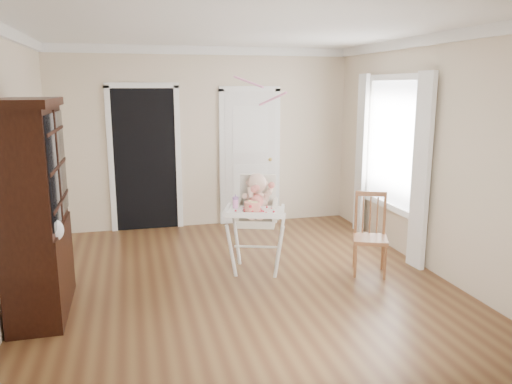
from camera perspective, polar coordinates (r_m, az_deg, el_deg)
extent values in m
plane|color=#51311B|center=(5.57, -1.71, -10.44)|extent=(5.00, 5.00, 0.00)
plane|color=white|center=(5.18, -1.90, 18.34)|extent=(5.00, 5.00, 0.00)
plane|color=beige|center=(7.65, -5.87, 6.11)|extent=(4.50, 0.00, 4.50)
plane|color=beige|center=(5.22, -26.72, 2.14)|extent=(0.00, 5.00, 5.00)
plane|color=beige|center=(6.10, 19.37, 4.00)|extent=(0.00, 5.00, 5.00)
cube|color=black|center=(7.60, -12.55, 3.56)|extent=(0.90, 0.03, 2.10)
cube|color=white|center=(7.59, -16.25, 3.37)|extent=(0.08, 0.05, 2.18)
cube|color=white|center=(7.62, -8.86, 3.73)|extent=(0.08, 0.05, 2.18)
cube|color=white|center=(7.51, -12.93, 11.80)|extent=(1.06, 0.05, 0.08)
cube|color=white|center=(7.80, -0.69, 3.88)|extent=(0.80, 0.05, 2.05)
cube|color=white|center=(7.71, -3.88, 3.76)|extent=(0.08, 0.05, 2.13)
cube|color=white|center=(7.92, 2.41, 3.99)|extent=(0.08, 0.05, 2.13)
sphere|color=gold|center=(7.85, 1.65, 3.74)|extent=(0.06, 0.06, 0.06)
cube|color=white|center=(6.76, 15.53, 5.39)|extent=(0.02, 1.20, 1.60)
cube|color=white|center=(6.71, 15.79, 12.52)|extent=(0.06, 1.36, 0.08)
cube|color=white|center=(6.09, 18.35, 2.15)|extent=(0.08, 0.28, 2.30)
cube|color=white|center=(7.44, 11.92, 4.19)|extent=(0.08, 0.28, 2.30)
cylinder|color=white|center=(5.65, -2.83, -6.85)|extent=(0.17, 0.11, 0.66)
cylinder|color=white|center=(5.60, 2.61, -7.00)|extent=(0.11, 0.17, 0.66)
cylinder|color=white|center=(6.11, -2.23, -5.38)|extent=(0.11, 0.17, 0.66)
cylinder|color=white|center=(6.07, 2.78, -5.50)|extent=(0.17, 0.11, 0.66)
cylinder|color=white|center=(5.79, 0.04, -6.28)|extent=(0.49, 0.19, 0.03)
cube|color=silver|center=(5.76, 0.08, -3.28)|extent=(0.53, 0.51, 0.09)
cube|color=silver|center=(5.75, -2.01, -1.96)|extent=(0.16, 0.37, 0.20)
cube|color=silver|center=(5.72, 2.18, -2.04)|extent=(0.16, 0.37, 0.20)
cube|color=silver|center=(5.88, 0.23, -0.30)|extent=(0.42, 0.20, 0.49)
cube|color=white|center=(5.46, -0.14, -2.28)|extent=(0.73, 0.62, 0.03)
cube|color=white|center=(5.25, -0.34, -2.62)|extent=(0.60, 0.23, 0.04)
ellipsoid|color=beige|center=(5.75, 0.11, -1.53)|extent=(0.31, 0.28, 0.32)
sphere|color=beige|center=(5.69, 0.11, 1.04)|extent=(0.28, 0.28, 0.22)
sphere|color=red|center=(5.67, 0.05, -1.02)|extent=(0.16, 0.16, 0.16)
sphere|color=red|center=(5.62, -0.25, 0.33)|extent=(0.08, 0.08, 0.08)
sphere|color=red|center=(5.60, 1.79, 0.78)|extent=(0.08, 0.08, 0.08)
cylinder|color=silver|center=(5.43, -0.42, -2.15)|extent=(0.23, 0.23, 0.01)
cylinder|color=#C82341|center=(5.42, -0.42, -1.63)|extent=(0.18, 0.18, 0.10)
cylinder|color=#F2E08C|center=(5.38, -0.21, -1.24)|extent=(0.08, 0.08, 0.02)
cylinder|color=#F394D7|center=(5.56, -2.35, -1.33)|extent=(0.06, 0.06, 0.10)
cylinder|color=#915DA3|center=(5.54, -2.36, -0.70)|extent=(0.07, 0.07, 0.03)
cone|color=#915DA3|center=(5.54, -2.36, -0.38)|extent=(0.02, 0.02, 0.04)
cube|color=black|center=(5.21, -23.37, -8.15)|extent=(0.47, 1.12, 0.84)
cube|color=black|center=(4.97, -24.31, 2.58)|extent=(0.43, 1.12, 1.12)
cube|color=black|center=(4.66, -22.17, 2.20)|extent=(0.02, 0.49, 0.98)
cube|color=black|center=(5.21, -21.36, 3.21)|extent=(0.02, 0.49, 0.98)
cube|color=black|center=(4.92, -24.90, 9.26)|extent=(0.51, 1.20, 0.07)
ellipsoid|color=white|center=(4.73, -22.20, -4.08)|extent=(0.19, 0.15, 0.21)
cube|color=brown|center=(5.89, 12.91, -5.30)|extent=(0.50, 0.50, 0.05)
cylinder|color=brown|center=(5.79, 11.28, -7.66)|extent=(0.03, 0.03, 0.41)
cylinder|color=brown|center=(5.81, 14.53, -7.74)|extent=(0.03, 0.03, 0.41)
cylinder|color=brown|center=(6.09, 11.19, -6.63)|extent=(0.03, 0.03, 0.41)
cylinder|color=brown|center=(6.12, 14.26, -6.71)|extent=(0.03, 0.03, 0.41)
cylinder|color=brown|center=(5.97, 11.37, -2.35)|extent=(0.03, 0.03, 0.53)
cylinder|color=brown|center=(5.99, 14.49, -2.45)|extent=(0.03, 0.03, 0.53)
cube|color=brown|center=(5.93, 13.03, -0.20)|extent=(0.33, 0.17, 0.05)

